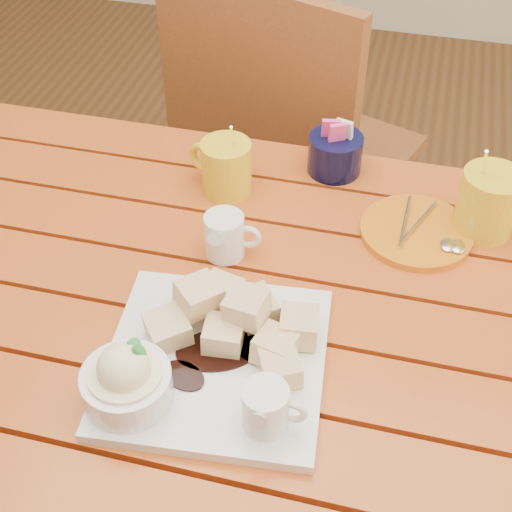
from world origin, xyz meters
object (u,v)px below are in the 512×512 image
(table, at_px, (228,342))
(dessert_plate, at_px, (200,359))
(orange_saucer, at_px, (417,232))
(chair_far, at_px, (284,151))
(coffee_mug_right, at_px, (490,202))
(coffee_mug_left, at_px, (225,166))

(table, relative_size, dessert_plate, 3.90)
(orange_saucer, bearing_deg, chair_far, 123.74)
(dessert_plate, height_order, coffee_mug_right, coffee_mug_right)
(table, xyz_separation_m, dessert_plate, (0.01, -0.15, 0.14))
(orange_saucer, height_order, chair_far, chair_far)
(coffee_mug_left, relative_size, orange_saucer, 0.79)
(chair_far, bearing_deg, table, 114.41)
(table, height_order, coffee_mug_left, coffee_mug_left)
(table, xyz_separation_m, orange_saucer, (0.26, 0.20, 0.11))
(table, bearing_deg, dessert_plate, -86.48)
(table, height_order, dessert_plate, dessert_plate)
(coffee_mug_left, relative_size, coffee_mug_right, 0.88)
(dessert_plate, height_order, coffee_mug_left, coffee_mug_left)
(coffee_mug_left, height_order, chair_far, chair_far)
(table, relative_size, coffee_mug_left, 8.62)
(dessert_plate, relative_size, coffee_mug_right, 1.95)
(dessert_plate, relative_size, coffee_mug_left, 2.21)
(coffee_mug_left, height_order, coffee_mug_right, coffee_mug_right)
(dessert_plate, bearing_deg, coffee_mug_left, 101.20)
(dessert_plate, bearing_deg, orange_saucer, 54.25)
(orange_saucer, relative_size, chair_far, 0.18)
(coffee_mug_left, xyz_separation_m, coffee_mug_right, (0.43, 0.00, 0.01))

